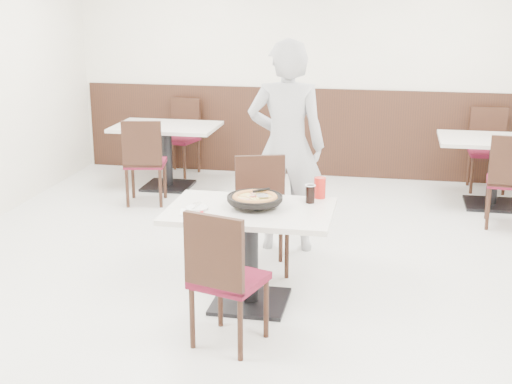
% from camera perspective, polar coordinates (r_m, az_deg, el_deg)
% --- Properties ---
extents(floor, '(7.00, 7.00, 0.00)m').
position_cam_1_polar(floor, '(5.85, 0.49, -7.08)').
color(floor, '#AFB0AB').
rests_on(floor, ground).
extents(wall_back, '(6.00, 0.04, 2.80)m').
position_cam_1_polar(wall_back, '(8.89, 4.71, 10.19)').
color(wall_back, silver).
rests_on(wall_back, floor).
extents(wall_front, '(6.00, 0.04, 2.80)m').
position_cam_1_polar(wall_front, '(2.23, -16.33, -8.35)').
color(wall_front, silver).
rests_on(wall_front, floor).
extents(wainscot_back, '(5.90, 0.03, 1.10)m').
position_cam_1_polar(wainscot_back, '(8.99, 4.57, 4.78)').
color(wainscot_back, black).
rests_on(wainscot_back, floor).
extents(main_table, '(1.27, 0.91, 0.75)m').
position_cam_1_polar(main_table, '(5.30, -0.47, -5.21)').
color(main_table, silver).
rests_on(main_table, floor).
extents(chair_near, '(0.52, 0.52, 0.95)m').
position_cam_1_polar(chair_near, '(4.70, -2.15, -6.78)').
color(chair_near, black).
rests_on(chair_near, floor).
extents(chair_far, '(0.52, 0.52, 0.95)m').
position_cam_1_polar(chair_far, '(5.89, 0.52, -1.99)').
color(chair_far, black).
rests_on(chair_far, floor).
extents(trivet, '(0.12, 0.12, 0.04)m').
position_cam_1_polar(trivet, '(5.17, 0.18, -1.15)').
color(trivet, black).
rests_on(trivet, main_table).
extents(pizza_pan, '(0.41, 0.41, 0.01)m').
position_cam_1_polar(pizza_pan, '(5.19, -0.10, -0.80)').
color(pizza_pan, black).
rests_on(pizza_pan, trivet).
extents(pizza, '(0.33, 0.33, 0.02)m').
position_cam_1_polar(pizza, '(5.18, -0.09, -0.62)').
color(pizza, '#B67538').
rests_on(pizza, pizza_pan).
extents(pizza_server, '(0.11, 0.12, 0.00)m').
position_cam_1_polar(pizza_server, '(5.18, 0.53, -0.27)').
color(pizza_server, white).
rests_on(pizza_server, pizza).
extents(napkin, '(0.20, 0.20, 0.00)m').
position_cam_1_polar(napkin, '(5.12, -5.18, -1.59)').
color(napkin, silver).
rests_on(napkin, main_table).
extents(side_plate, '(0.18, 0.18, 0.01)m').
position_cam_1_polar(side_plate, '(5.18, -4.75, -1.27)').
color(side_plate, silver).
rests_on(side_plate, napkin).
extents(fork, '(0.03, 0.16, 0.00)m').
position_cam_1_polar(fork, '(5.18, -4.83, -1.17)').
color(fork, white).
rests_on(fork, side_plate).
extents(cola_glass, '(0.07, 0.07, 0.13)m').
position_cam_1_polar(cola_glass, '(5.32, 4.36, -0.19)').
color(cola_glass, black).
rests_on(cola_glass, main_table).
extents(red_cup, '(0.10, 0.10, 0.16)m').
position_cam_1_polar(red_cup, '(5.44, 5.13, 0.34)').
color(red_cup, '#B31C14').
rests_on(red_cup, main_table).
extents(diner_person, '(0.73, 0.52, 1.89)m').
position_cam_1_polar(diner_person, '(6.31, 2.45, 3.65)').
color(diner_person, '#A3A4A8').
rests_on(diner_person, floor).
extents(bg_table_left, '(1.27, 0.92, 0.75)m').
position_cam_1_polar(bg_table_left, '(8.50, -7.12, 2.84)').
color(bg_table_left, silver).
rests_on(bg_table_left, floor).
extents(bg_chair_left_near, '(0.49, 0.49, 0.95)m').
position_cam_1_polar(bg_chair_left_near, '(7.88, -8.84, 2.48)').
color(bg_chair_left_near, black).
rests_on(bg_chair_left_near, floor).
extents(bg_chair_left_far, '(0.51, 0.51, 0.95)m').
position_cam_1_polar(bg_chair_left_far, '(9.07, -6.20, 4.35)').
color(bg_chair_left_far, black).
rests_on(bg_chair_left_far, floor).
extents(bg_table_right, '(1.25, 0.87, 0.75)m').
position_cam_1_polar(bg_table_right, '(8.11, 18.46, 1.49)').
color(bg_table_right, silver).
rests_on(bg_table_right, floor).
extents(bg_chair_right_near, '(0.46, 0.46, 0.95)m').
position_cam_1_polar(bg_chair_right_near, '(7.44, 19.61, 0.91)').
color(bg_chair_right_near, black).
rests_on(bg_chair_right_near, floor).
extents(bg_chair_right_far, '(0.42, 0.42, 0.95)m').
position_cam_1_polar(bg_chair_right_far, '(8.71, 18.07, 3.16)').
color(bg_chair_right_far, black).
rests_on(bg_chair_right_far, floor).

